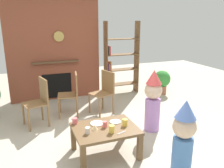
# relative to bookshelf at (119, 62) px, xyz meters

# --- Properties ---
(ground_plane) EXTENTS (12.00, 12.00, 0.00)m
(ground_plane) POSITION_rel_bookshelf_xyz_m (-1.12, -2.40, -0.86)
(ground_plane) COLOR #BCB29E
(brick_fireplace_feature) EXTENTS (2.20, 0.28, 2.40)m
(brick_fireplace_feature) POSITION_rel_bookshelf_xyz_m (-1.63, 0.20, 0.33)
(brick_fireplace_feature) COLOR brown
(brick_fireplace_feature) RESTS_ON ground_plane
(bookshelf) EXTENTS (0.90, 0.28, 1.90)m
(bookshelf) POSITION_rel_bookshelf_xyz_m (0.00, 0.00, 0.00)
(bookshelf) COLOR brown
(bookshelf) RESTS_ON ground_plane
(coffee_table) EXTENTS (0.91, 0.71, 0.44)m
(coffee_table) POSITION_rel_bookshelf_xyz_m (-1.33, -2.65, -0.50)
(coffee_table) COLOR brown
(coffee_table) RESTS_ON ground_plane
(paper_cup_near_left) EXTENTS (0.08, 0.08, 0.09)m
(paper_cup_near_left) POSITION_rel_bookshelf_xyz_m (-1.71, -2.37, -0.38)
(paper_cup_near_left) COLOR #E5666B
(paper_cup_near_left) RESTS_ON coffee_table
(paper_cup_near_right) EXTENTS (0.08, 0.08, 0.10)m
(paper_cup_near_right) POSITION_rel_bookshelf_xyz_m (-1.04, -2.70, -0.37)
(paper_cup_near_right) COLOR #F2CC4C
(paper_cup_near_right) RESTS_ON coffee_table
(paper_cup_center) EXTENTS (0.08, 0.08, 0.11)m
(paper_cup_center) POSITION_rel_bookshelf_xyz_m (-1.30, -2.83, -0.37)
(paper_cup_center) COLOR #F2CC4C
(paper_cup_center) RESTS_ON coffee_table
(paper_cup_far_left) EXTENTS (0.07, 0.07, 0.09)m
(paper_cup_far_left) POSITION_rel_bookshelf_xyz_m (-1.61, -2.73, -0.38)
(paper_cup_far_left) COLOR silver
(paper_cup_far_left) RESTS_ON coffee_table
(paper_cup_far_right) EXTENTS (0.07, 0.07, 0.09)m
(paper_cup_far_right) POSITION_rel_bookshelf_xyz_m (-1.33, -2.63, -0.38)
(paper_cup_far_right) COLOR #E5666B
(paper_cup_far_right) RESTS_ON coffee_table
(paper_plate_front) EXTENTS (0.21, 0.21, 0.01)m
(paper_plate_front) POSITION_rel_bookshelf_xyz_m (-1.40, -2.49, -0.42)
(paper_plate_front) COLOR white
(paper_plate_front) RESTS_ON coffee_table
(paper_plate_rear) EXTENTS (0.17, 0.17, 0.01)m
(paper_plate_rear) POSITION_rel_bookshelf_xyz_m (-1.13, -2.53, -0.42)
(paper_plate_rear) COLOR white
(paper_plate_rear) RESTS_ON coffee_table
(birthday_cake_slice) EXTENTS (0.10, 0.10, 0.08)m
(birthday_cake_slice) POSITION_rel_bookshelf_xyz_m (-1.49, -2.66, -0.39)
(birthday_cake_slice) COLOR #EAC68C
(birthday_cake_slice) RESTS_ON coffee_table
(table_fork) EXTENTS (0.15, 0.06, 0.01)m
(table_fork) POSITION_rel_bookshelf_xyz_m (-1.17, -2.89, -0.42)
(table_fork) COLOR silver
(table_fork) RESTS_ON coffee_table
(child_with_cone_hat) EXTENTS (0.29, 0.29, 1.04)m
(child_with_cone_hat) POSITION_rel_bookshelf_xyz_m (-0.60, -3.48, -0.31)
(child_with_cone_hat) COLOR #4C7FC6
(child_with_cone_hat) RESTS_ON ground_plane
(child_in_pink) EXTENTS (0.31, 0.31, 1.12)m
(child_in_pink) POSITION_rel_bookshelf_xyz_m (-0.28, -2.21, -0.27)
(child_in_pink) COLOR #B27FCC
(child_in_pink) RESTS_ON ground_plane
(dining_chair_left) EXTENTS (0.48, 0.48, 0.90)m
(dining_chair_left) POSITION_rel_bookshelf_xyz_m (-2.14, -1.25, -0.35)
(dining_chair_left) COLOR olive
(dining_chair_left) RESTS_ON ground_plane
(dining_chair_middle) EXTENTS (0.47, 0.47, 0.90)m
(dining_chair_middle) POSITION_rel_bookshelf_xyz_m (-1.48, -1.02, -0.35)
(dining_chair_middle) COLOR olive
(dining_chair_middle) RESTS_ON ground_plane
(dining_chair_right) EXTENTS (0.51, 0.51, 0.90)m
(dining_chair_right) POSITION_rel_bookshelf_xyz_m (-0.81, -1.13, -0.35)
(dining_chair_right) COLOR olive
(dining_chair_right) RESTS_ON ground_plane
(potted_plant_tall) EXTENTS (0.44, 0.44, 0.63)m
(potted_plant_tall) POSITION_rel_bookshelf_xyz_m (1.04, -0.45, -0.49)
(potted_plant_tall) COLOR #9E5B42
(potted_plant_tall) RESTS_ON ground_plane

